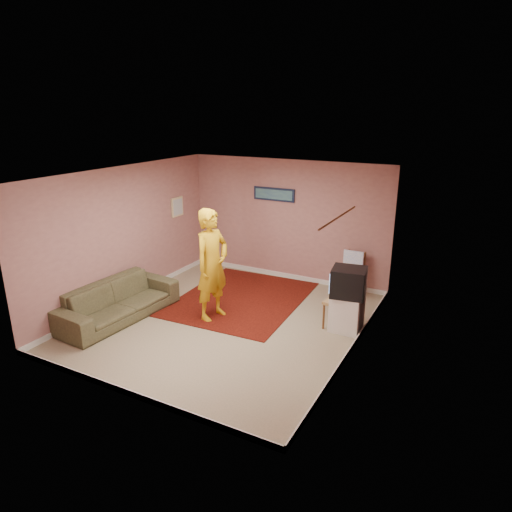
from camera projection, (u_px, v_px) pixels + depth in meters
The scene contains 26 objects.
ground at pixel (228, 321), 8.08m from camera, with size 5.00×5.00×0.00m, color tan.
wall_back at pixel (287, 221), 9.78m from camera, with size 4.50×0.02×2.60m, color #AE7972.
wall_front at pixel (120, 306), 5.58m from camera, with size 4.50×0.02×2.60m, color #AE7972.
wall_left at pixel (125, 235), 8.68m from camera, with size 0.02×5.00×2.60m, color #AE7972.
wall_right at pixel (357, 273), 6.68m from camera, with size 0.02×5.00×2.60m, color #AE7972.
ceiling at pixel (224, 174), 7.27m from camera, with size 4.50×5.00×0.02m, color white.
baseboard_back at pixel (286, 275), 10.16m from camera, with size 4.50×0.02×0.10m, color white.
baseboard_front at pixel (129, 393), 5.97m from camera, with size 4.50×0.02×0.10m, color white.
baseboard_left at pixel (131, 296), 9.06m from camera, with size 0.02×5.00×0.10m, color white.
baseboard_right at pixel (351, 349), 7.07m from camera, with size 0.02×5.00×0.10m, color white.
window at pixel (338, 283), 5.88m from camera, with size 0.01×1.10×1.50m, color black.
curtain_sheer at pixel (332, 302), 5.82m from camera, with size 0.01×0.75×2.10m, color white.
curtain_floral at pixel (348, 284), 6.42m from camera, with size 0.01×0.35×2.10m, color beige.
curtain_rod at pixel (339, 217), 5.63m from camera, with size 0.02×0.02×1.40m, color brown.
picture_back at pixel (274, 194), 9.71m from camera, with size 0.95×0.04×0.28m.
picture_left at pixel (177, 207), 9.93m from camera, with size 0.04×0.38×0.42m.
area_rug at pixel (241, 299), 9.03m from camera, with size 2.29×2.86×0.02m, color black.
tv_cabinet at pixel (347, 313), 7.67m from camera, with size 0.50×0.45×0.63m, color silver.
crt_tv at pixel (348, 282), 7.50m from camera, with size 0.62×0.58×0.48m.
chair_a at pixel (352, 269), 9.05m from camera, with size 0.46×0.44×0.49m.
dvd_player at pixel (352, 272), 9.07m from camera, with size 0.38×0.27×0.06m, color silver.
blue_throw at pixel (353, 261), 9.00m from camera, with size 0.39×0.05×0.41m, color #96B8F7.
chair_b at pixel (340, 295), 7.68m from camera, with size 0.49×0.51×0.54m.
game_console at pixel (339, 299), 7.70m from camera, with size 0.24×0.18×0.05m, color white.
sofa at pixel (118, 301), 8.12m from camera, with size 2.26×0.88×0.66m, color brown.
person at pixel (212, 265), 7.95m from camera, with size 0.73×0.48×2.00m, color gold.
Camera 1 is at (3.87, -6.24, 3.61)m, focal length 32.00 mm.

